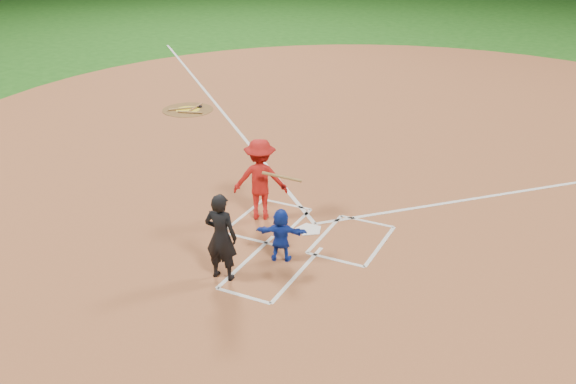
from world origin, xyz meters
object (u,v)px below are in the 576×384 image
at_px(on_deck_circle, 188,110).
at_px(batter_at_plate, 260,179).
at_px(catcher, 281,235).
at_px(home_plate, 309,229).
at_px(umpire, 221,237).

height_order(on_deck_circle, batter_at_plate, batter_at_plate).
relative_size(on_deck_circle, catcher, 1.58).
xyz_separation_m(home_plate, batter_at_plate, (-1.20, 0.08, 0.90)).
bearing_deg(batter_at_plate, umpire, -77.66).
relative_size(home_plate, catcher, 0.56).
height_order(catcher, batter_at_plate, batter_at_plate).
relative_size(home_plate, on_deck_circle, 0.35).
bearing_deg(on_deck_circle, home_plate, -39.91).
xyz_separation_m(on_deck_circle, catcher, (7.24, -7.40, 0.53)).
distance_m(home_plate, on_deck_circle, 9.41).
distance_m(on_deck_circle, catcher, 10.36).
bearing_deg(batter_at_plate, home_plate, -3.89).
xyz_separation_m(on_deck_circle, batter_at_plate, (6.01, -5.96, 0.90)).
xyz_separation_m(umpire, batter_at_plate, (-0.55, 2.50, 0.06)).
bearing_deg(catcher, batter_at_plate, -69.43).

